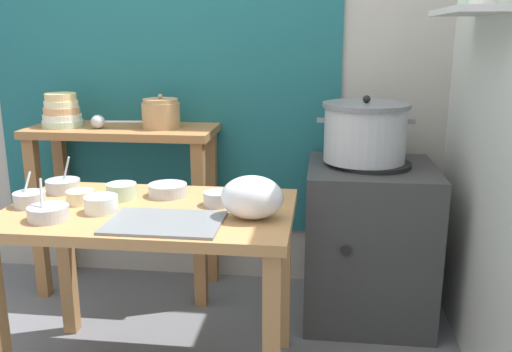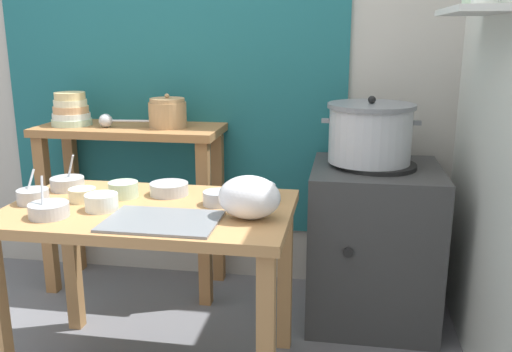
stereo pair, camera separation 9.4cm
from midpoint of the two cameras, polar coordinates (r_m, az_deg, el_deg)
wall_back at (r=3.03m, az=-3.35°, el=13.34°), size 4.40×0.12×2.60m
prep_table at (r=2.19m, az=-9.69°, el=-5.91°), size 1.10×0.66×0.72m
back_shelf_table at (r=2.98m, az=-11.87°, el=0.90°), size 0.96×0.40×0.90m
stove_block at (r=2.75m, az=13.02°, el=-6.77°), size 0.60×0.61×0.78m
steamer_pot at (r=2.62m, az=12.78°, el=4.39°), size 0.45×0.41×0.31m
clay_pot at (r=2.85m, az=-8.22°, el=6.49°), size 0.19×0.19×0.17m
bowl_stack_enamel at (r=3.03m, az=-17.82°, el=6.48°), size 0.21×0.21×0.17m
ladle at (r=2.91m, az=-14.19°, el=5.59°), size 0.31×0.07×0.07m
serving_tray at (r=1.96m, az=-8.40°, el=-4.67°), size 0.40×0.28×0.01m
plastic_bag at (r=1.96m, az=0.68°, el=-2.24°), size 0.23×0.16×0.16m
prep_bowl_0 at (r=2.28m, az=-12.47°, el=-1.33°), size 0.12×0.12×0.06m
prep_bowl_1 at (r=2.27m, az=-16.46°, el=-1.83°), size 0.11×0.11×0.05m
prep_bowl_2 at (r=2.46m, az=-17.97°, el=-0.69°), size 0.14×0.14×0.15m
prep_bowl_3 at (r=2.29m, az=-7.86°, el=-1.27°), size 0.16×0.16×0.05m
prep_bowl_4 at (r=2.12m, az=-19.54°, el=-3.28°), size 0.14×0.14×0.15m
prep_bowl_5 at (r=2.20m, az=1.00°, el=-1.63°), size 0.17×0.17×0.06m
prep_bowl_6 at (r=2.31m, az=-21.09°, el=-1.92°), size 0.12×0.12×0.13m
prep_bowl_7 at (r=2.13m, az=-2.76°, el=-2.25°), size 0.11×0.11×0.05m
prep_bowl_8 at (r=2.14m, az=-14.58°, el=-2.60°), size 0.12×0.12×0.06m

